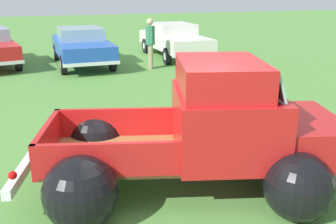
# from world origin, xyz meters

# --- Properties ---
(ground_plane) EXTENTS (80.00, 80.00, 0.00)m
(ground_plane) POSITION_xyz_m (0.00, 0.00, 0.00)
(ground_plane) COLOR #548C3D
(vintage_pickup_truck) EXTENTS (4.95, 3.62, 1.96)m
(vintage_pickup_truck) POSITION_xyz_m (0.38, -0.10, 0.76)
(vintage_pickup_truck) COLOR black
(vintage_pickup_truck) RESTS_ON ground
(show_car_1) EXTENTS (2.06, 4.68, 1.43)m
(show_car_1) POSITION_xyz_m (-0.34, 10.30, 0.79)
(show_car_1) COLOR black
(show_car_1) RESTS_ON ground
(show_car_2) EXTENTS (1.98, 4.74, 1.43)m
(show_car_2) POSITION_xyz_m (3.67, 10.91, 0.79)
(show_car_2) COLOR black
(show_car_2) RESTS_ON ground
(spectator_0) EXTENTS (0.35, 0.53, 1.84)m
(spectator_0) POSITION_xyz_m (2.00, 8.78, 1.06)
(spectator_0) COLOR gray
(spectator_0) RESTS_ON ground
(lane_cone_0) EXTENTS (0.36, 0.36, 0.63)m
(lane_cone_0) POSITION_xyz_m (1.14, 2.80, 0.31)
(lane_cone_0) COLOR black
(lane_cone_0) RESTS_ON ground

